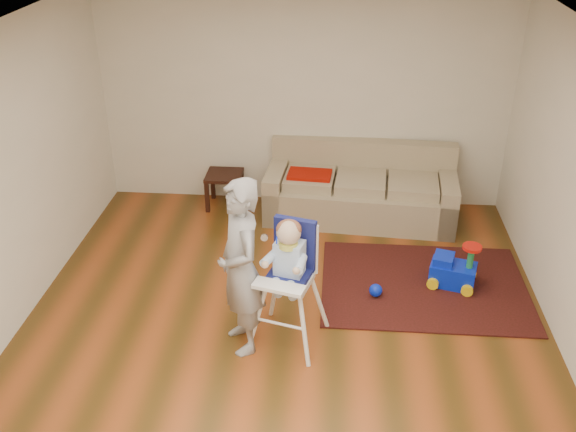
# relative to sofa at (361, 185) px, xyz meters

# --- Properties ---
(ground) EXTENTS (5.50, 5.50, 0.00)m
(ground) POSITION_rel_sofa_xyz_m (-0.73, -2.30, -0.44)
(ground) COLOR #4B3211
(ground) RESTS_ON ground
(room_envelope) EXTENTS (5.04, 5.52, 2.72)m
(room_envelope) POSITION_rel_sofa_xyz_m (-0.73, -1.77, 1.43)
(room_envelope) COLOR white
(room_envelope) RESTS_ON ground
(sofa) EXTENTS (2.35, 1.10, 0.88)m
(sofa) POSITION_rel_sofa_xyz_m (0.00, 0.00, 0.00)
(sofa) COLOR tan
(sofa) RESTS_ON ground
(side_table) EXTENTS (0.45, 0.45, 0.45)m
(side_table) POSITION_rel_sofa_xyz_m (-1.71, 0.18, -0.22)
(side_table) COLOR black
(side_table) RESTS_ON ground
(area_rug) EXTENTS (2.11, 1.58, 0.02)m
(area_rug) POSITION_rel_sofa_xyz_m (0.65, -1.46, -0.43)
(area_rug) COLOR black
(area_rug) RESTS_ON ground
(ride_on_toy) EXTENTS (0.52, 0.43, 0.50)m
(ride_on_toy) POSITION_rel_sofa_xyz_m (0.94, -1.43, -0.18)
(ride_on_toy) COLOR #0A26E5
(ride_on_toy) RESTS_ON area_rug
(toy_ball) EXTENTS (0.13, 0.13, 0.13)m
(toy_ball) POSITION_rel_sofa_xyz_m (0.14, -1.71, -0.36)
(toy_ball) COLOR #0A26E5
(toy_ball) RESTS_ON area_rug
(high_chair) EXTENTS (0.71, 0.71, 1.25)m
(high_chair) POSITION_rel_sofa_xyz_m (-0.68, -2.43, 0.16)
(high_chair) COLOR white
(high_chair) RESTS_ON ground
(adult) EXTENTS (0.61, 0.71, 1.64)m
(adult) POSITION_rel_sofa_xyz_m (-1.09, -2.53, 0.38)
(adult) COLOR #949597
(adult) RESTS_ON ground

